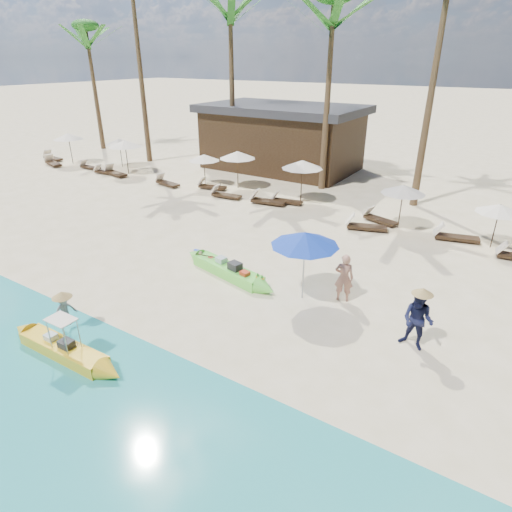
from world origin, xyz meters
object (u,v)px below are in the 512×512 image
Objects in this scene: green_canoe at (228,270)px; blue_umbrella at (305,239)px; yellow_canoe at (64,349)px; tourist at (344,278)px.

blue_umbrella is (3.02, 0.02, 1.89)m from green_canoe.
yellow_canoe is 7.53m from blue_umbrella.
yellow_canoe is at bearing 35.34° from tourist.
blue_umbrella reaches higher than yellow_canoe.
yellow_canoe is (-0.95, -6.09, -0.02)m from green_canoe.
tourist is at bearing 26.98° from blue_umbrella.
yellow_canoe is 2.01× the size of blue_umbrella.
green_canoe is at bearing 79.64° from yellow_canoe.
green_canoe is 2.16× the size of blue_umbrella.
blue_umbrella is (-1.16, -0.59, 1.29)m from tourist.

